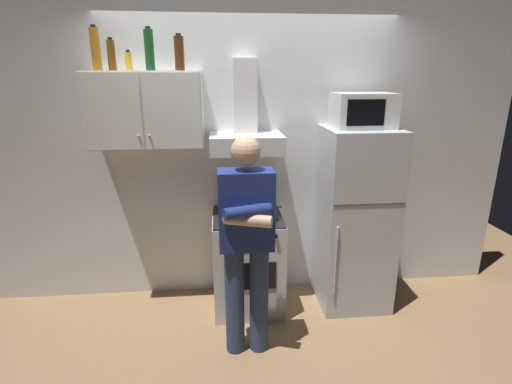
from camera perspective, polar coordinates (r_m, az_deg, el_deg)
The scene contains 14 objects.
ground_plane at distance 3.49m, azimuth 0.00°, elevation -18.35°, with size 7.00×7.00×0.00m, color olive.
back_wall_tiled at distance 3.51m, azimuth -0.91°, elevation 5.97°, with size 4.80×0.10×2.70m, color white.
upper_cabinet at distance 3.28m, azimuth -15.93°, elevation 11.61°, with size 0.90×0.37×0.60m.
stove_oven at distance 3.48m, azimuth -1.22°, elevation -10.19°, with size 0.60×0.62×0.87m.
range_hood at distance 3.25m, azimuth -1.51°, elevation 9.49°, with size 0.60×0.44×0.75m.
refrigerator at distance 3.52m, azimuth 14.40°, elevation -3.88°, with size 0.60×0.62×1.60m.
microwave at distance 3.33m, azimuth 15.48°, elevation 11.55°, with size 0.48×0.37×0.28m.
person_standing at distance 2.73m, azimuth -1.41°, elevation -7.26°, with size 0.38×0.33×1.64m.
cooking_pot at distance 3.18m, azimuth 1.22°, elevation -2.98°, with size 0.29×0.19×0.12m.
bottle_spice_jar at distance 3.33m, azimuth -18.34°, elevation 17.90°, with size 0.05×0.05×0.15m.
bottle_beer_brown at distance 3.34m, azimuth -20.60°, elevation 18.44°, with size 0.06×0.06×0.24m.
bottle_wine_green at distance 3.25m, azimuth -15.51°, elevation 19.61°, with size 0.07×0.07×0.32m.
bottle_rum_dark at distance 3.27m, azimuth -11.29°, elevation 19.50°, with size 0.08×0.08×0.28m.
bottle_liquor_amber at distance 3.32m, azimuth -22.65°, elevation 18.96°, with size 0.07×0.07×0.32m.
Camera 1 is at (-0.26, -2.84, 2.02)m, focal length 27.04 mm.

